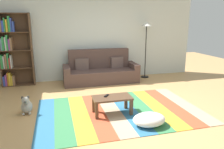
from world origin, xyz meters
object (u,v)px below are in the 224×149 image
object	(u,v)px
coffee_table	(112,100)
tv_remote	(106,96)
dog	(27,106)
standing_lamp	(146,31)
couch	(101,71)
bookshelf	(11,50)
pouf	(149,119)

from	to	relation	value
coffee_table	tv_remote	world-z (taller)	tv_remote
tv_remote	dog	bearing A→B (deg)	-156.45
standing_lamp	tv_remote	bearing A→B (deg)	-127.83
couch	dog	size ratio (longest dim) A/B	5.69
couch	coffee_table	world-z (taller)	couch
couch	bookshelf	xyz separation A→B (m)	(-2.52, 0.28, 0.72)
standing_lamp	tv_remote	world-z (taller)	standing_lamp
couch	tv_remote	bearing A→B (deg)	-99.17
coffee_table	pouf	world-z (taller)	coffee_table
pouf	standing_lamp	world-z (taller)	standing_lamp
couch	bookshelf	world-z (taller)	bookshelf
coffee_table	pouf	xyz separation A→B (m)	(0.51, -0.67, -0.17)
pouf	dog	bearing A→B (deg)	152.24
couch	bookshelf	size ratio (longest dim) A/B	1.09
coffee_table	dog	distance (m)	1.76
dog	standing_lamp	bearing A→B (deg)	30.57
coffee_table	standing_lamp	xyz separation A→B (m)	(1.83, 2.56, 1.23)
standing_lamp	pouf	bearing A→B (deg)	-112.20
couch	tv_remote	size ratio (longest dim) A/B	15.07
bookshelf	pouf	size ratio (longest dim) A/B	3.44
bookshelf	coffee_table	world-z (taller)	bookshelf
pouf	dog	distance (m)	2.48
bookshelf	standing_lamp	world-z (taller)	bookshelf
standing_lamp	coffee_table	bearing A→B (deg)	-125.57
couch	coffee_table	xyz separation A→B (m)	(-0.27, -2.39, -0.04)
bookshelf	dog	bearing A→B (deg)	-75.59
dog	bookshelf	bearing A→B (deg)	104.41
coffee_table	couch	bearing A→B (deg)	83.51
dog	standing_lamp	world-z (taller)	standing_lamp
couch	standing_lamp	size ratio (longest dim) A/B	1.24
standing_lamp	tv_remote	xyz separation A→B (m)	(-1.93, -2.49, -1.15)
couch	standing_lamp	distance (m)	1.97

